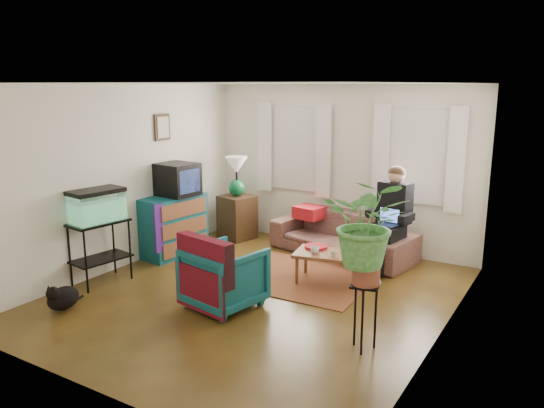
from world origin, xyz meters
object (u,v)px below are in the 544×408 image
Objects in this scene: armchair at (224,274)px; plant_stand at (364,317)px; side_table at (237,217)px; coffee_table at (333,268)px; dresser at (173,225)px; aquarium_stand at (100,252)px; sofa at (343,228)px.

plant_stand is at bearing -174.02° from armchair.
coffee_table is (2.29, -1.08, -0.16)m from side_table.
dresser is 1.23× the size of aquarium_stand.
plant_stand is at bearing 9.47° from aquarium_stand.
coffee_table is 1.44× the size of plant_stand.
armchair is at bearing -26.89° from dresser.
aquarium_stand is (-0.35, -2.66, 0.05)m from side_table.
dresser is at bearing 172.34° from coffee_table.
dresser is 1.27× the size of armchair.
side_table reaches higher than coffee_table.
dresser reaches higher than coffee_table.
coffee_table is at bearing 124.36° from plant_stand.
sofa reaches higher than coffee_table.
dresser is 1.48× the size of plant_stand.
side_table is 1.29m from dresser.
side_table is 0.74× the size of coffee_table.
side_table is at bearing 80.59° from dresser.
aquarium_stand is at bearing -84.49° from dresser.
side_table is 2.86m from armchair.
dresser is 1.03× the size of coffee_table.
sofa is 2.61m from dresser.
sofa reaches higher than side_table.
aquarium_stand is at bearing -119.45° from sofa.
side_table is at bearing -167.59° from sofa.
aquarium_stand reaches higher than coffee_table.
dresser is 3.90m from plant_stand.
armchair is 1.17× the size of plant_stand.
coffee_table is at bearing 9.47° from dresser.
dresser is (-2.26, -1.31, 0.03)m from sofa.
armchair reaches higher than plant_stand.
dresser is 2.20m from armchair.
plant_stand is (1.03, -1.51, 0.14)m from coffee_table.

